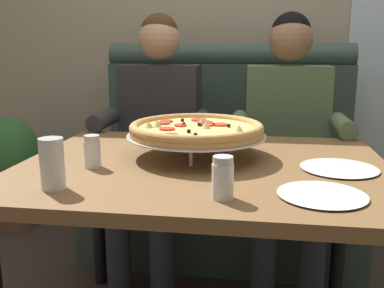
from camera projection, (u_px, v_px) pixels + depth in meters
The scene contains 12 objects.
back_wall_with_window at pixel (233, 0), 2.79m from camera, with size 6.00×0.12×2.80m, color tan.
booth_bench at pixel (224, 175), 2.46m from camera, with size 1.43×0.78×1.13m.
dining_table at pixel (203, 186), 1.49m from camera, with size 1.23×0.96×0.73m.
diner_left at pixel (156, 129), 2.18m from camera, with size 0.54×0.64×1.27m.
diner_right at pixel (288, 132), 2.09m from camera, with size 0.54×0.64×1.27m.
pizza at pixel (196, 130), 1.54m from camera, with size 0.49×0.49×0.13m.
shaker_pepper_flakes at pixel (92, 154), 1.41m from camera, with size 0.05×0.05×0.11m.
shaker_oregano at pixel (223, 181), 1.12m from camera, with size 0.06×0.06×0.11m.
plate_near_left at pixel (322, 193), 1.14m from camera, with size 0.23×0.23×0.02m.
plate_near_right at pixel (339, 166), 1.39m from camera, with size 0.25×0.25×0.02m.
drinking_glass at pixel (52, 167), 1.19m from camera, with size 0.07×0.07×0.14m.
potted_plant at pixel (11, 168), 2.66m from camera, with size 0.36×0.36×0.70m.
Camera 1 is at (0.17, -1.41, 1.12)m, focal length 40.79 mm.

